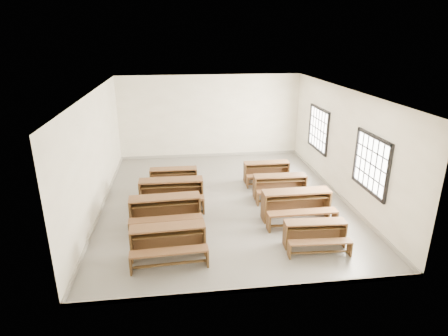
{
  "coord_description": "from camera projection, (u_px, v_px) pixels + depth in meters",
  "views": [
    {
      "loc": [
        -1.29,
        -10.03,
        4.64
      ],
      "look_at": [
        0.0,
        0.0,
        1.0
      ],
      "focal_mm": 30.0,
      "sensor_mm": 36.0,
      "label": 1
    }
  ],
  "objects": [
    {
      "name": "desk_set_1",
      "position": [
        165.0,
        209.0,
        9.43
      ],
      "size": [
        1.81,
        1.0,
        0.8
      ],
      "rotation": [
        0.0,
        0.0,
        0.05
      ],
      "color": "brown",
      "rests_on": "ground"
    },
    {
      "name": "desk_set_2",
      "position": [
        171.0,
        191.0,
        10.52
      ],
      "size": [
        1.79,
        0.94,
        0.8
      ],
      "rotation": [
        0.0,
        0.0,
        -0.01
      ],
      "color": "brown",
      "rests_on": "ground"
    },
    {
      "name": "desk_set_3",
      "position": [
        174.0,
        177.0,
        11.77
      ],
      "size": [
        1.48,
        0.78,
        0.66
      ],
      "rotation": [
        0.0,
        0.0,
        -0.01
      ],
      "color": "brown",
      "rests_on": "ground"
    },
    {
      "name": "desk_set_5",
      "position": [
        297.0,
        203.0,
        9.77
      ],
      "size": [
        1.79,
        0.94,
        0.8
      ],
      "rotation": [
        0.0,
        0.0,
        0.01
      ],
      "color": "brown",
      "rests_on": "ground"
    },
    {
      "name": "desk_set_4",
      "position": [
        315.0,
        232.0,
        8.53
      ],
      "size": [
        1.44,
        0.8,
        0.63
      ],
      "rotation": [
        0.0,
        0.0,
        -0.06
      ],
      "color": "brown",
      "rests_on": "ground"
    },
    {
      "name": "desk_set_0",
      "position": [
        168.0,
        240.0,
        8.12
      ],
      "size": [
        1.67,
        0.92,
        0.73
      ],
      "rotation": [
        0.0,
        0.0,
        0.05
      ],
      "color": "brown",
      "rests_on": "ground"
    },
    {
      "name": "desk_set_7",
      "position": [
        267.0,
        170.0,
        12.33
      ],
      "size": [
        1.48,
        0.77,
        0.67
      ],
      "rotation": [
        0.0,
        0.0,
        -0.0
      ],
      "color": "brown",
      "rests_on": "ground"
    },
    {
      "name": "desk_set_6",
      "position": [
        280.0,
        185.0,
        11.11
      ],
      "size": [
        1.58,
        0.85,
        0.7
      ],
      "rotation": [
        0.0,
        0.0,
        -0.03
      ],
      "color": "brown",
      "rests_on": "ground"
    },
    {
      "name": "room",
      "position": [
        227.0,
        129.0,
        10.37
      ],
      "size": [
        8.5,
        8.5,
        3.2
      ],
      "color": "slate",
      "rests_on": "ground"
    }
  ]
}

